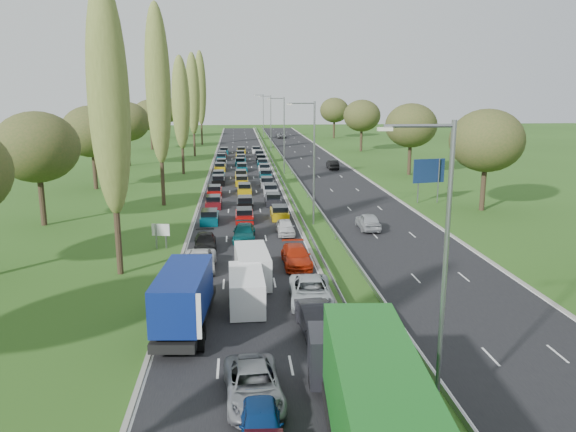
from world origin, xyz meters
name	(u,v)px	position (x,y,z in m)	size (l,w,h in m)	color
ground	(283,172)	(4.50, 80.00, 0.00)	(260.00, 260.00, 0.00)	#294D18
near_carriageway	(242,170)	(-2.25, 82.50, 0.00)	(10.50, 215.00, 0.04)	black
far_carriageway	(322,169)	(11.25, 82.50, 0.00)	(10.50, 215.00, 0.04)	black
central_reservation	(282,166)	(4.50, 82.50, 0.55)	(2.36, 215.00, 0.32)	gray
lamp_columns	(284,136)	(4.50, 78.00, 6.00)	(0.18, 140.18, 12.00)	gray
poplar_row	(173,95)	(-11.50, 68.17, 12.39)	(2.80, 127.80, 22.44)	#2D2116
woodland_left	(85,133)	(-22.00, 62.63, 7.68)	(8.00, 166.00, 11.10)	#2D2116
woodland_right	(429,129)	(24.00, 66.67, 7.68)	(8.00, 153.00, 11.10)	#2D2116
traffic_queue_fill	(242,172)	(-2.26, 77.12, 0.44)	(9.09, 68.69, 0.80)	#053F4C
near_car_2	(200,261)	(-5.81, 29.30, 0.71)	(2.30, 4.99, 1.39)	silver
near_car_3	(205,242)	(-5.70, 34.82, 0.67)	(1.82, 4.48, 1.30)	black
near_car_4	(261,423)	(-2.19, 8.24, 0.72)	(1.65, 4.11, 1.40)	navy
near_car_6	(253,385)	(-2.39, 10.99, 0.74)	(2.37, 5.15, 1.43)	gray
near_car_7	(244,233)	(-2.42, 37.47, 0.71)	(1.93, 4.74, 1.38)	#044346
near_car_9	(316,319)	(1.23, 17.58, 0.81)	(1.66, 4.77, 1.57)	#222127
near_car_10	(311,292)	(1.49, 21.92, 0.79)	(2.56, 5.56, 1.54)	#B2B9BC
near_car_11	(296,256)	(1.40, 29.75, 0.75)	(2.05, 5.04, 1.46)	#B4250B
near_car_12	(285,227)	(1.39, 39.23, 0.69)	(1.58, 3.93, 1.34)	silver
far_car_0	(368,221)	(9.42, 40.45, 0.81)	(1.86, 4.63, 1.58)	#9EA2A7
far_car_1	(333,165)	(13.05, 82.36, 0.78)	(1.61, 4.61, 1.52)	black
far_car_2	(281,135)	(9.30, 146.74, 0.76)	(2.45, 5.31, 1.48)	slate
blue_lorry	(185,296)	(-5.91, 18.88, 1.89)	(2.38, 8.56, 3.61)	black
green_lorry	(377,426)	(1.45, 5.17, 2.38)	(2.78, 15.02, 4.45)	black
white_van_front	(246,288)	(-2.50, 22.06, 1.09)	(2.07, 5.28, 2.12)	white
white_van_rear	(252,265)	(-2.01, 26.72, 1.13)	(2.16, 5.51, 2.21)	silver
info_sign	(161,232)	(-9.40, 35.52, 1.37)	(1.50, 0.35, 2.10)	gray
direction_sign	(429,173)	(19.40, 52.65, 3.57)	(3.95, 0.82, 5.20)	gray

